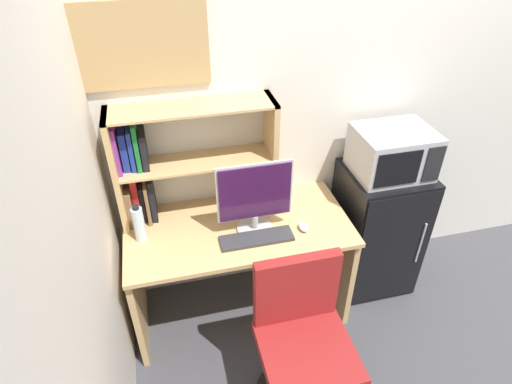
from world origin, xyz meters
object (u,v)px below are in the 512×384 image
at_px(desk_chair, 302,350).
at_px(water_bottle, 139,224).
at_px(monitor, 255,197).
at_px(keyboard, 257,238).
at_px(wall_corkboard, 130,46).
at_px(mini_fridge, 376,229).
at_px(computer_mouse, 303,227).
at_px(microwave, 392,152).
at_px(hutch_bookshelf, 171,163).

bearing_deg(desk_chair, water_bottle, 137.64).
xyz_separation_m(monitor, desk_chair, (0.11, -0.61, -0.58)).
relative_size(monitor, keyboard, 1.07).
relative_size(water_bottle, wall_corkboard, 0.30).
relative_size(keyboard, mini_fridge, 0.45).
relative_size(water_bottle, mini_fridge, 0.26).
bearing_deg(water_bottle, computer_mouse, -8.57).
distance_m(water_bottle, desk_chair, 1.11).
bearing_deg(monitor, microwave, 8.04).
bearing_deg(hutch_bookshelf, keyboard, -40.94).
bearing_deg(monitor, computer_mouse, -13.63).
xyz_separation_m(monitor, computer_mouse, (0.27, -0.07, -0.22)).
bearing_deg(monitor, keyboard, -97.56).
bearing_deg(desk_chair, monitor, 99.78).
distance_m(computer_mouse, wall_corkboard, 1.34).
bearing_deg(wall_corkboard, computer_mouse, -28.05).
relative_size(hutch_bookshelf, keyboard, 2.20).
bearing_deg(wall_corkboard, hutch_bookshelf, -40.90).
distance_m(keyboard, microwave, 0.98).
relative_size(mini_fridge, desk_chair, 1.01).
bearing_deg(keyboard, monitor, 82.44).
bearing_deg(hutch_bookshelf, computer_mouse, -25.52).
height_order(monitor, mini_fridge, monitor).
bearing_deg(microwave, wall_corkboard, 170.36).
relative_size(hutch_bookshelf, wall_corkboard, 1.18).
distance_m(desk_chair, wall_corkboard, 1.77).
xyz_separation_m(monitor, mini_fridge, (0.89, 0.12, -0.51)).
distance_m(mini_fridge, microwave, 0.60).
xyz_separation_m(keyboard, desk_chair, (0.12, -0.52, -0.35)).
bearing_deg(desk_chair, computer_mouse, 72.72).
relative_size(monitor, water_bottle, 1.89).
bearing_deg(water_bottle, hutch_bookshelf, 41.88).
relative_size(keyboard, computer_mouse, 4.79).
xyz_separation_m(water_bottle, wall_corkboard, (0.10, 0.30, 0.88)).
height_order(microwave, wall_corkboard, wall_corkboard).
height_order(mini_fridge, wall_corkboard, wall_corkboard).
bearing_deg(computer_mouse, water_bottle, 171.43).
bearing_deg(mini_fridge, keyboard, -166.67).
relative_size(computer_mouse, wall_corkboard, 0.11).
relative_size(hutch_bookshelf, microwave, 2.03).
distance_m(monitor, mini_fridge, 1.03).
distance_m(water_bottle, mini_fridge, 1.58).
bearing_deg(wall_corkboard, desk_chair, -56.56).
height_order(keyboard, mini_fridge, mini_fridge).
height_order(monitor, water_bottle, monitor).
height_order(mini_fridge, desk_chair, mini_fridge).
height_order(computer_mouse, water_bottle, water_bottle).
distance_m(hutch_bookshelf, monitor, 0.52).
distance_m(computer_mouse, mini_fridge, 0.70).
height_order(computer_mouse, mini_fridge, mini_fridge).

